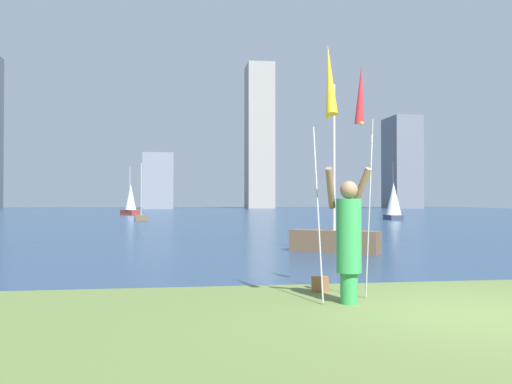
% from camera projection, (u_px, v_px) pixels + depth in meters
% --- Properties ---
extents(ground, '(120.00, 138.00, 0.12)m').
position_uv_depth(ground, '(215.00, 215.00, 57.69)').
color(ground, '#5B7038').
extents(person, '(0.74, 0.54, 2.01)m').
position_uv_depth(person, '(349.00, 236.00, 8.05)').
color(person, green).
rests_on(person, ground).
extents(kite_flag_left, '(0.16, 1.12, 3.72)m').
position_uv_depth(kite_flag_left, '(329.00, 87.00, 7.66)').
color(kite_flag_left, '#B2B2B7').
rests_on(kite_flag_left, ground).
extents(kite_flag_right, '(0.16, 0.70, 3.70)m').
position_uv_depth(kite_flag_right, '(361.00, 101.00, 8.74)').
color(kite_flag_right, '#B2B2B7').
rests_on(kite_flag_right, ground).
extents(bag, '(0.26, 0.12, 0.26)m').
position_uv_depth(bag, '(320.00, 284.00, 9.04)').
color(bag, brown).
rests_on(bag, ground).
extents(sailboat_0, '(2.15, 2.43, 5.07)m').
position_uv_depth(sailboat_0, '(130.00, 201.00, 57.85)').
color(sailboat_0, maroon).
rests_on(sailboat_0, ground).
extents(sailboat_1, '(2.49, 2.06, 4.93)m').
position_uv_depth(sailboat_1, '(334.00, 239.00, 16.03)').
color(sailboat_1, brown).
rests_on(sailboat_1, ground).
extents(sailboat_4, '(1.34, 2.52, 4.60)m').
position_uv_depth(sailboat_4, '(393.00, 202.00, 43.18)').
color(sailboat_4, '#333D51').
rests_on(sailboat_4, ground).
extents(sailboat_5, '(1.11, 1.81, 4.39)m').
position_uv_depth(sailboat_5, '(141.00, 217.00, 42.03)').
color(sailboat_5, brown).
rests_on(sailboat_5, ground).
extents(skyline_tower_1, '(5.44, 6.24, 10.07)m').
position_uv_depth(skyline_tower_1, '(159.00, 181.00, 99.76)').
color(skyline_tower_1, gray).
rests_on(skyline_tower_1, ground).
extents(skyline_tower_2, '(5.12, 6.74, 28.00)m').
position_uv_depth(skyline_tower_2, '(259.00, 137.00, 106.82)').
color(skyline_tower_2, gray).
rests_on(skyline_tower_2, ground).
extents(skyline_tower_3, '(5.36, 7.93, 17.68)m').
position_uv_depth(skyline_tower_3, '(402.00, 163.00, 106.43)').
color(skyline_tower_3, slate).
rests_on(skyline_tower_3, ground).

